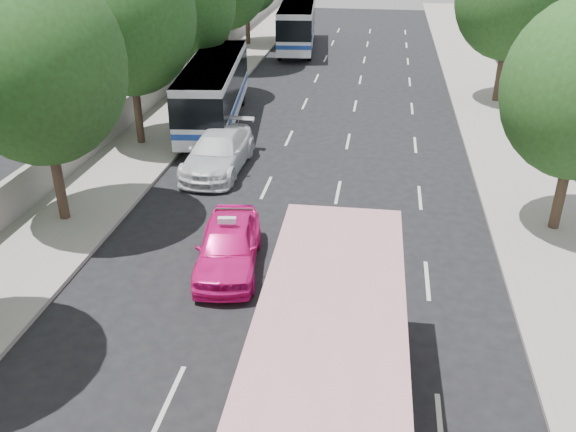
% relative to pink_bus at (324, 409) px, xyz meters
% --- Properties ---
extents(ground, '(120.00, 120.00, 0.00)m').
position_rel_pink_bus_xyz_m(ground, '(-1.82, 4.00, -2.18)').
color(ground, black).
rests_on(ground, ground).
extents(sidewalk_left, '(4.00, 90.00, 0.15)m').
position_rel_pink_bus_xyz_m(sidewalk_left, '(-10.32, 24.00, -2.10)').
color(sidewalk_left, '#9E998E').
rests_on(sidewalk_left, ground).
extents(sidewalk_right, '(4.00, 90.00, 0.12)m').
position_rel_pink_bus_xyz_m(sidewalk_right, '(6.68, 24.00, -2.12)').
color(sidewalk_right, '#9E998E').
rests_on(sidewalk_right, ground).
extents(low_wall, '(0.30, 90.00, 1.50)m').
position_rel_pink_bus_xyz_m(low_wall, '(-12.12, 24.00, -1.28)').
color(low_wall, '#9E998E').
rests_on(low_wall, sidewalk_left).
extents(tree_left_b, '(5.70, 5.70, 8.88)m').
position_rel_pink_bus_xyz_m(tree_left_b, '(-10.24, 9.94, 3.64)').
color(tree_left_b, '#38281E').
rests_on(tree_left_b, ground).
extents(tree_left_c, '(6.00, 6.00, 9.35)m').
position_rel_pink_bus_xyz_m(tree_left_c, '(-10.44, 17.94, 3.95)').
color(tree_left_c, '#38281E').
rests_on(tree_left_c, ground).
extents(pink_bus, '(2.96, 11.00, 3.50)m').
position_rel_pink_bus_xyz_m(pink_bus, '(0.00, 0.00, 0.00)').
color(pink_bus, '#D48992').
rests_on(pink_bus, ground).
extents(pink_taxi, '(2.44, 4.80, 1.56)m').
position_rel_pink_bus_xyz_m(pink_taxi, '(-3.73, 7.83, -1.39)').
color(pink_taxi, '#F41588').
rests_on(pink_taxi, ground).
extents(white_pickup, '(2.39, 5.61, 1.61)m').
position_rel_pink_bus_xyz_m(white_pickup, '(-6.08, 15.59, -1.37)').
color(white_pickup, silver).
rests_on(white_pickup, ground).
extents(tour_coach_front, '(3.71, 11.15, 3.27)m').
position_rel_pink_bus_xyz_m(tour_coach_front, '(-7.82, 21.58, -0.21)').
color(tour_coach_front, silver).
rests_on(tour_coach_front, ground).
extents(tour_coach_rear, '(3.63, 11.94, 3.52)m').
position_rel_pink_bus_xyz_m(tour_coach_rear, '(-6.32, 41.17, -0.06)').
color(tour_coach_rear, white).
rests_on(tour_coach_rear, ground).
extents(taxi_roof_sign, '(0.57, 0.25, 0.18)m').
position_rel_pink_bus_xyz_m(taxi_roof_sign, '(-3.73, 7.83, -0.52)').
color(taxi_roof_sign, silver).
rests_on(taxi_roof_sign, pink_taxi).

